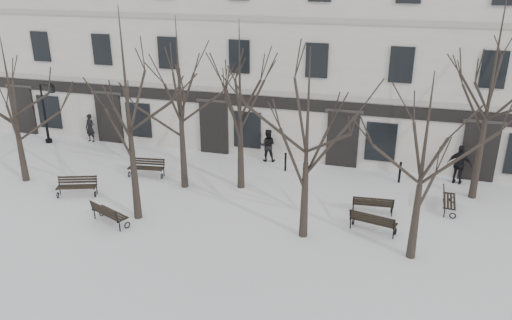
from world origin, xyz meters
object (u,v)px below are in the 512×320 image
at_px(tree_0, 10,93).
at_px(bench_2, 373,221).
at_px(bench_0, 77,186).
at_px(lamp_post, 47,108).
at_px(tree_3, 425,147).
at_px(tree_1, 126,93).
at_px(bench_1, 108,213).
at_px(bench_3, 147,167).
at_px(bench_5, 448,200).
at_px(tree_2, 307,124).
at_px(bench_4, 373,204).

height_order(tree_0, bench_2, tree_0).
bearing_deg(bench_0, lamp_post, 115.00).
bearing_deg(tree_3, tree_1, -179.65).
height_order(bench_1, bench_3, bench_1).
relative_size(tree_0, bench_5, 4.10).
bearing_deg(bench_1, tree_2, -147.80).
bearing_deg(tree_0, tree_1, -14.97).
xyz_separation_m(tree_3, bench_2, (-1.45, 1.40, -3.71)).
distance_m(bench_1, bench_5, 14.15).
distance_m(bench_3, lamp_post, 8.35).
height_order(tree_2, tree_3, tree_2).
relative_size(tree_3, bench_1, 3.63).
height_order(bench_2, lamp_post, lamp_post).
bearing_deg(bench_0, tree_3, -24.04).
xyz_separation_m(bench_2, bench_5, (2.93, 2.89, -0.03)).
distance_m(bench_0, bench_1, 3.47).
relative_size(tree_3, bench_3, 3.68).
xyz_separation_m(tree_1, bench_0, (-3.68, 1.15, -4.82)).
relative_size(bench_2, bench_5, 1.10).
bearing_deg(tree_0, bench_2, -1.53).
relative_size(bench_1, bench_5, 1.09).
distance_m(tree_0, bench_4, 16.91).
xyz_separation_m(tree_0, bench_1, (6.28, -2.74, -3.88)).
bearing_deg(bench_5, bench_0, 104.43).
bearing_deg(tree_2, bench_1, -170.49).
distance_m(tree_1, bench_4, 10.92).
relative_size(tree_2, bench_2, 3.85).
relative_size(tree_1, tree_2, 1.17).
bearing_deg(tree_3, bench_0, 175.73).
xyz_separation_m(bench_0, lamp_post, (-5.71, 5.76, 1.62)).
relative_size(tree_2, lamp_post, 1.99).
distance_m(tree_2, lamp_post, 17.65).
bearing_deg(lamp_post, tree_2, -21.67).
relative_size(tree_1, bench_2, 4.51).
bearing_deg(tree_2, bench_0, 176.22).
height_order(bench_5, lamp_post, lamp_post).
bearing_deg(tree_1, bench_4, 18.27).
bearing_deg(bench_4, bench_2, 88.72).
height_order(tree_1, bench_3, tree_1).
bearing_deg(bench_0, tree_1, -37.15).
relative_size(tree_2, bench_1, 3.91).
relative_size(tree_0, tree_1, 0.82).
bearing_deg(bench_1, lamp_post, -19.48).
bearing_deg(bench_3, bench_5, -6.71).
bearing_deg(tree_0, lamp_post, 114.39).
xyz_separation_m(bench_1, bench_4, (10.13, 3.90, -0.02)).
height_order(tree_2, bench_2, tree_2).
xyz_separation_m(tree_1, bench_5, (12.33, 4.35, -4.84)).
height_order(tree_1, bench_4, tree_1).
xyz_separation_m(tree_3, bench_1, (-11.70, -0.90, -3.71)).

